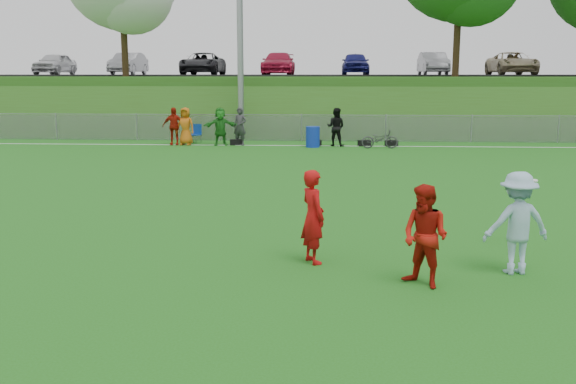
# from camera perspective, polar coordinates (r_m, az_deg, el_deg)

# --- Properties ---
(ground) EXTENTS (120.00, 120.00, 0.00)m
(ground) POSITION_cam_1_polar(r_m,az_deg,el_deg) (11.17, -2.96, -6.21)
(ground) COLOR #1E5F14
(ground) RESTS_ON ground
(sideline_far) EXTENTS (60.00, 0.10, 0.01)m
(sideline_far) POSITION_cam_1_polar(r_m,az_deg,el_deg) (28.83, 1.04, 4.14)
(sideline_far) COLOR white
(sideline_far) RESTS_ON ground
(fence) EXTENTS (58.00, 0.06, 1.30)m
(fence) POSITION_cam_1_polar(r_m,az_deg,el_deg) (30.76, 1.20, 5.75)
(fence) COLOR gray
(fence) RESTS_ON ground
(berm) EXTENTS (120.00, 18.00, 3.00)m
(berm) POSITION_cam_1_polar(r_m,az_deg,el_deg) (41.68, 1.82, 8.18)
(berm) COLOR #305A19
(berm) RESTS_ON ground
(parking_lot) EXTENTS (120.00, 12.00, 0.10)m
(parking_lot) POSITION_cam_1_polar(r_m,az_deg,el_deg) (43.64, 1.92, 10.32)
(parking_lot) COLOR black
(parking_lot) RESTS_ON berm
(car_row) EXTENTS (32.04, 5.18, 1.44)m
(car_row) POSITION_cam_1_polar(r_m,az_deg,el_deg) (42.70, 0.28, 11.35)
(car_row) COLOR silver
(car_row) RESTS_ON parking_lot
(spectator_row) EXTENTS (8.32, 0.95, 1.69)m
(spectator_row) POSITION_cam_1_polar(r_m,az_deg,el_deg) (29.03, -4.92, 5.82)
(spectator_row) COLOR #A51A0B
(spectator_row) RESTS_ON ground
(gear_bags) EXTENTS (7.58, 0.56, 0.26)m
(gear_bags) POSITION_cam_1_polar(r_m,az_deg,el_deg) (28.89, 3.43, 4.39)
(gear_bags) COLOR black
(gear_bags) RESTS_ON ground
(player_red_left) EXTENTS (0.62, 0.70, 1.61)m
(player_red_left) POSITION_cam_1_polar(r_m,az_deg,el_deg) (10.93, 2.24, -2.20)
(player_red_left) COLOR #B00C0C
(player_red_left) RESTS_ON ground
(player_red_center) EXTENTS (0.97, 0.96, 1.57)m
(player_red_center) POSITION_cam_1_polar(r_m,az_deg,el_deg) (9.92, 12.10, -3.87)
(player_red_center) COLOR #AB140B
(player_red_center) RESTS_ON ground
(player_blue) EXTENTS (1.17, 0.80, 1.67)m
(player_blue) POSITION_cam_1_polar(r_m,az_deg,el_deg) (10.97, 19.68, -2.61)
(player_blue) COLOR #95B6CE
(player_blue) RESTS_ON ground
(frisbee) EXTENTS (0.27, 0.27, 0.03)m
(frisbee) POSITION_cam_1_polar(r_m,az_deg,el_deg) (12.59, 20.72, 0.97)
(frisbee) COLOR white
(frisbee) RESTS_ON ground
(recycling_bin) EXTENTS (0.68, 0.68, 0.91)m
(recycling_bin) POSITION_cam_1_polar(r_m,az_deg,el_deg) (28.26, 2.21, 4.92)
(recycling_bin) COLOR #0F2CA8
(recycling_bin) RESTS_ON ground
(camp_chair) EXTENTS (0.63, 0.64, 0.87)m
(camp_chair) POSITION_cam_1_polar(r_m,az_deg,el_deg) (30.22, -8.29, 4.81)
(camp_chair) COLOR #0E3B9E
(camp_chair) RESTS_ON ground
(bicycle) EXTENTS (1.57, 0.58, 0.82)m
(bicycle) POSITION_cam_1_polar(r_m,az_deg,el_deg) (28.06, 8.16, 4.69)
(bicycle) COLOR #2F2F31
(bicycle) RESTS_ON ground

